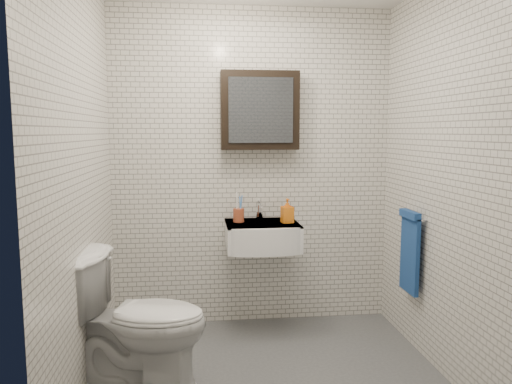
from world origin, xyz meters
TOP-DOWN VIEW (x-y plane):
  - ground at (0.00, 0.00)m, footprint 2.20×2.00m
  - room_shell at (0.00, 0.00)m, footprint 2.22×2.02m
  - washbasin at (0.05, 0.73)m, footprint 0.55×0.50m
  - faucet at (0.05, 0.93)m, footprint 0.06×0.20m
  - mirror_cabinet at (0.05, 0.93)m, footprint 0.60×0.15m
  - towel_rail at (1.04, 0.35)m, footprint 0.09×0.30m
  - toothbrush_cup at (-0.12, 0.83)m, footprint 0.11×0.11m
  - soap_bottle at (0.24, 0.76)m, footprint 0.10×0.10m
  - toilet at (-0.80, -0.02)m, footprint 0.91×0.63m

SIDE VIEW (x-z plane):
  - ground at x=0.00m, z-range 0.00..0.01m
  - toilet at x=-0.80m, z-range 0.00..0.84m
  - towel_rail at x=1.04m, z-range 0.43..1.01m
  - washbasin at x=0.05m, z-range 0.66..0.86m
  - toothbrush_cup at x=-0.12m, z-range 0.79..1.02m
  - faucet at x=0.05m, z-range 0.84..0.99m
  - soap_bottle at x=0.24m, z-range 0.85..1.03m
  - room_shell at x=0.00m, z-range 0.21..2.72m
  - mirror_cabinet at x=0.05m, z-range 1.40..2.00m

